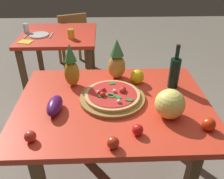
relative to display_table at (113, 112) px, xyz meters
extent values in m
plane|color=gray|center=(0.00, 0.00, -0.68)|extent=(10.00, 10.00, 0.00)
cube|color=brown|center=(-0.44, 0.44, -0.32)|extent=(0.06, 0.06, 0.73)
cube|color=brown|center=(0.44, 0.44, -0.32)|extent=(0.06, 0.06, 0.73)
cube|color=red|center=(0.00, 0.00, 0.07)|extent=(1.30, 0.97, 0.04)
cube|color=brown|center=(-0.96, 1.06, -0.32)|extent=(0.06, 0.06, 0.73)
cube|color=brown|center=(-0.22, 1.06, -0.32)|extent=(0.06, 0.06, 0.73)
cube|color=brown|center=(-0.96, 1.81, -0.32)|extent=(0.06, 0.06, 0.73)
cube|color=brown|center=(-0.22, 1.81, -0.32)|extent=(0.06, 0.06, 0.73)
cube|color=red|center=(-0.59, 1.43, 0.07)|extent=(0.88, 0.84, 0.04)
cube|color=olive|center=(-0.45, 2.37, -0.48)|extent=(0.04, 0.04, 0.41)
cube|color=olive|center=(-0.76, 2.25, -0.48)|extent=(0.04, 0.04, 0.41)
cube|color=olive|center=(-0.34, 2.06, -0.48)|extent=(0.04, 0.04, 0.41)
cube|color=olive|center=(-0.65, 1.94, -0.48)|extent=(0.04, 0.04, 0.41)
cube|color=olive|center=(-0.55, 2.16, -0.25)|extent=(0.52, 0.52, 0.04)
cube|color=olive|center=(-0.49, 1.99, -0.03)|extent=(0.39, 0.18, 0.40)
cylinder|color=olive|center=(-0.01, 0.03, 0.10)|extent=(0.45, 0.45, 0.02)
cylinder|color=tan|center=(-0.01, 0.03, 0.12)|extent=(0.38, 0.38, 0.02)
cylinder|color=red|center=(-0.01, 0.03, 0.14)|extent=(0.33, 0.33, 0.00)
sphere|color=red|center=(-0.09, 0.03, 0.15)|extent=(0.04, 0.04, 0.04)
sphere|color=red|center=(-0.07, 0.00, 0.15)|extent=(0.04, 0.04, 0.04)
sphere|color=red|center=(0.07, 0.06, 0.15)|extent=(0.04, 0.04, 0.04)
sphere|color=red|center=(-0.06, 0.07, 0.14)|extent=(0.03, 0.03, 0.03)
sphere|color=red|center=(0.06, 0.04, 0.15)|extent=(0.04, 0.04, 0.04)
cube|color=#2F7A33|center=(0.00, 0.16, 0.14)|extent=(0.05, 0.04, 0.00)
cube|color=#267831|center=(0.03, -0.02, 0.14)|extent=(0.05, 0.05, 0.00)
cube|color=#2B7635|center=(-0.02, 0.01, 0.14)|extent=(0.05, 0.04, 0.00)
cube|color=#277024|center=(-0.08, -0.01, 0.14)|extent=(0.05, 0.04, 0.00)
cube|color=#2E6F2C|center=(0.10, -0.06, 0.14)|extent=(0.05, 0.04, 0.00)
cube|color=#328236|center=(-0.01, -0.01, 0.14)|extent=(0.05, 0.04, 0.00)
sphere|color=white|center=(-0.09, 0.03, 0.15)|extent=(0.03, 0.03, 0.03)
sphere|color=white|center=(0.01, 0.04, 0.15)|extent=(0.03, 0.03, 0.03)
sphere|color=white|center=(0.03, -0.08, 0.15)|extent=(0.03, 0.03, 0.03)
cylinder|color=black|center=(0.45, 0.19, 0.20)|extent=(0.08, 0.08, 0.22)
cylinder|color=black|center=(0.45, 0.19, 0.35)|extent=(0.03, 0.03, 0.09)
cylinder|color=black|center=(0.45, 0.19, 0.41)|extent=(0.03, 0.03, 0.02)
ellipsoid|color=#C28436|center=(0.04, 0.35, 0.18)|extent=(0.13, 0.13, 0.19)
cone|color=#377639|center=(0.04, 0.35, 0.34)|extent=(0.11, 0.11, 0.13)
ellipsoid|color=#B08422|center=(-0.29, 0.23, 0.19)|extent=(0.11, 0.11, 0.20)
cone|color=#367532|center=(-0.29, 0.23, 0.35)|extent=(0.09, 0.09, 0.13)
sphere|color=#EEDC66|center=(0.34, -0.16, 0.18)|extent=(0.18, 0.18, 0.18)
ellipsoid|color=yellow|center=(0.19, 0.25, 0.14)|extent=(0.10, 0.10, 0.11)
ellipsoid|color=#511552|center=(-0.37, -0.09, 0.13)|extent=(0.11, 0.21, 0.09)
sphere|color=red|center=(-0.02, -0.42, 0.12)|extent=(0.07, 0.07, 0.07)
sphere|color=red|center=(-0.46, -0.35, 0.12)|extent=(0.07, 0.07, 0.07)
sphere|color=red|center=(0.53, -0.30, 0.12)|extent=(0.08, 0.08, 0.08)
sphere|color=red|center=(0.12, -0.32, 0.12)|extent=(0.07, 0.07, 0.07)
cylinder|color=gold|center=(-0.42, 1.26, 0.14)|extent=(0.08, 0.08, 0.11)
cylinder|color=silver|center=(-0.97, 1.47, 0.14)|extent=(0.06, 0.06, 0.11)
cylinder|color=white|center=(-0.80, 1.37, 0.09)|extent=(0.22, 0.22, 0.02)
cube|color=silver|center=(-0.94, 1.37, 0.09)|extent=(0.03, 0.18, 0.01)
cube|color=silver|center=(-0.66, 1.37, 0.09)|extent=(0.03, 0.18, 0.01)
cube|color=yellow|center=(-0.90, 1.17, 0.09)|extent=(0.16, 0.15, 0.01)
camera|label=1|loc=(-0.06, -1.32, 1.01)|focal=38.07mm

